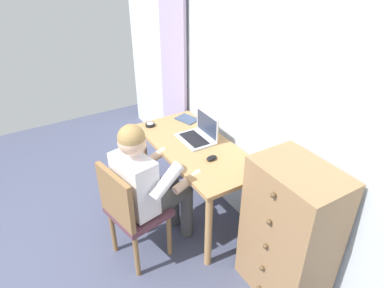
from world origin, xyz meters
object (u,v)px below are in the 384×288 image
Objects in this scene: desk_clock at (150,125)px; laptop at (199,134)px; desk at (196,156)px; computer_mouse at (212,158)px; notebook_pad at (187,119)px; person_seated at (149,181)px; dresser at (289,234)px; chair at (131,210)px.

laptop is at bearing 30.53° from desk_clock.
desk is 12.90× the size of computer_mouse.
desk_clock is 0.43× the size of notebook_pad.
notebook_pad is (-0.47, 0.19, 0.11)m from desk.
notebook_pad is (-0.65, 0.73, 0.06)m from person_seated.
desk is 1.19× the size of dresser.
person_seated is 0.69m from laptop.
desk is at bearing -173.92° from dresser.
notebook_pad is (-0.73, 0.20, -0.01)m from computer_mouse.
person_seated reaches higher than desk.
chair is at bearing -73.45° from desk.
person_seated is at bearing -66.99° from laptop.
dresser is 0.84m from computer_mouse.
notebook_pad is at bearing 156.20° from computer_mouse.
laptop is at bearing -178.70° from dresser.
dresser reaches higher than desk_clock.
notebook_pad is at bearing 79.77° from desk_clock.
desk_clock reaches higher than desk.
desk_clock is (-1.59, -0.29, 0.22)m from dresser.
computer_mouse is 0.81m from desk_clock.
computer_mouse is (-0.80, -0.12, 0.22)m from dresser.
desk is at bearing 108.67° from person_seated.
desk is 1.06× the size of person_seated.
computer_mouse reaches higher than desk_clock.
person_seated reaches higher than dresser.
chair reaches higher than computer_mouse.
dresser is 1.54m from notebook_pad.
person_seated reaches higher than chair.
chair is at bearing -135.17° from dresser.
person_seated is (0.18, -0.54, 0.05)m from desk.
notebook_pad is at bearing 177.11° from dresser.
desk_clock is (-0.72, 0.36, 0.07)m from person_seated.
person_seated is 0.98m from notebook_pad.
computer_mouse is (0.25, -0.01, 0.12)m from desk.
dresser reaches higher than laptop.
chair is (0.21, -0.72, -0.13)m from desk.
person_seated is (-0.87, -0.65, 0.15)m from dresser.
computer_mouse reaches higher than desk.
notebook_pad is at bearing 158.21° from desk.
dresser is 10.84× the size of computer_mouse.
computer_mouse reaches higher than notebook_pad.
desk is 1.06m from dresser.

